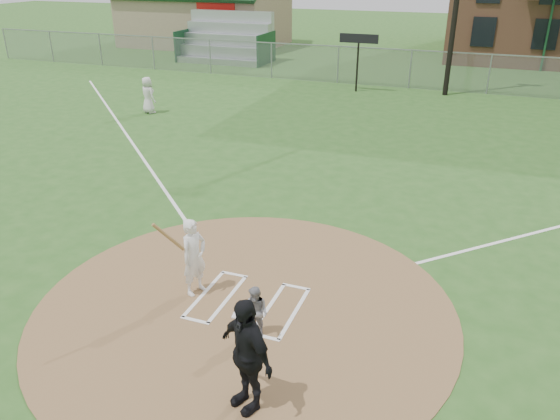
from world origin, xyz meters
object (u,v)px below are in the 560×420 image
(catcher, at_px, (256,313))
(umpire, at_px, (246,354))
(batter_at_plate, at_px, (194,257))
(home_plate, at_px, (244,313))
(ondeck_player, at_px, (148,95))

(catcher, bearing_deg, umpire, -58.34)
(batter_at_plate, bearing_deg, home_plate, -16.52)
(catcher, distance_m, umpire, 1.78)
(ondeck_player, height_order, batter_at_plate, batter_at_plate)
(ondeck_player, xyz_separation_m, batter_at_plate, (9.09, -12.35, 0.05))
(home_plate, relative_size, batter_at_plate, 0.23)
(catcher, bearing_deg, home_plate, 145.79)
(home_plate, relative_size, catcher, 0.39)
(umpire, relative_size, batter_at_plate, 1.09)
(catcher, distance_m, batter_at_plate, 2.00)
(batter_at_plate, bearing_deg, catcher, -27.63)
(ondeck_player, distance_m, batter_at_plate, 15.34)
(home_plate, relative_size, umpire, 0.21)
(home_plate, height_order, batter_at_plate, batter_at_plate)
(home_plate, distance_m, ondeck_player, 16.42)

